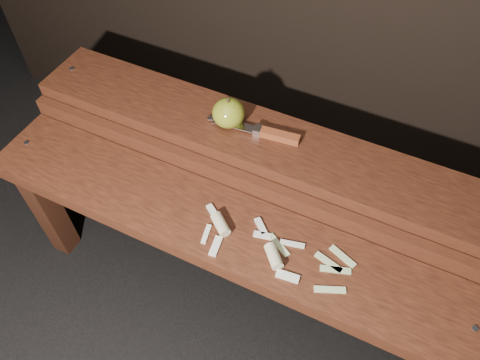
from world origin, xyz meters
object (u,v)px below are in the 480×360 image
at_px(knife, 268,133).
at_px(bench_rear_tier, 258,159).
at_px(bench_front_tier, 218,241).
at_px(apple, 228,113).

bearing_deg(knife, bench_rear_tier, -155.17).
relative_size(bench_rear_tier, knife, 5.16).
relative_size(bench_front_tier, knife, 5.16).
xyz_separation_m(bench_rear_tier, knife, (0.02, 0.01, 0.10)).
height_order(bench_front_tier, knife, knife).
xyz_separation_m(bench_rear_tier, apple, (-0.08, 0.00, 0.12)).
relative_size(bench_front_tier, bench_rear_tier, 1.00).
distance_m(bench_front_tier, bench_rear_tier, 0.23).
bearing_deg(knife, bench_front_tier, -94.41).
bearing_deg(bench_rear_tier, bench_front_tier, -90.00).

